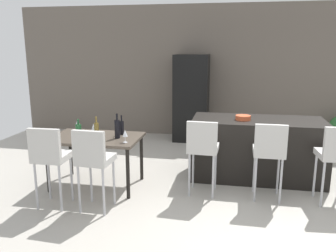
{
  "coord_description": "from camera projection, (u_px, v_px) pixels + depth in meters",
  "views": [
    {
      "loc": [
        -0.06,
        -4.66,
        1.99
      ],
      "look_at": [
        -0.98,
        0.26,
        0.85
      ],
      "focal_mm": 37.11,
      "sensor_mm": 36.0,
      "label": 1
    }
  ],
  "objects": [
    {
      "name": "wine_glass_near",
      "position": [
        94.0,
        127.0,
        4.99
      ],
      "size": [
        0.07,
        0.07,
        0.17
      ],
      "color": "silver",
      "rests_on": "dining_table"
    },
    {
      "name": "ground_plane",
      "position": [
        233.0,
        191.0,
        4.9
      ],
      "size": [
        10.0,
        10.0,
        0.0
      ],
      "primitive_type": "plane",
      "color": "#ADA89E"
    },
    {
      "name": "dining_table",
      "position": [
        96.0,
        142.0,
        4.98
      ],
      "size": [
        1.28,
        0.82,
        0.74
      ],
      "color": "#4C4238",
      "rests_on": "ground_plane"
    },
    {
      "name": "wine_bottle_right",
      "position": [
        122.0,
        127.0,
        5.06
      ],
      "size": [
        0.06,
        0.06,
        0.29
      ],
      "color": "black",
      "rests_on": "dining_table"
    },
    {
      "name": "wine_glass_left",
      "position": [
        78.0,
        123.0,
        5.29
      ],
      "size": [
        0.07,
        0.07,
        0.17
      ],
      "color": "silver",
      "rests_on": "dining_table"
    },
    {
      "name": "wine_bottle_far",
      "position": [
        117.0,
        129.0,
        4.86
      ],
      "size": [
        0.08,
        0.08,
        0.35
      ],
      "color": "black",
      "rests_on": "dining_table"
    },
    {
      "name": "bar_chair_middle",
      "position": [
        269.0,
        149.0,
        4.5
      ],
      "size": [
        0.4,
        0.4,
        1.05
      ],
      "color": "beige",
      "rests_on": "ground_plane"
    },
    {
      "name": "wine_bottle_corner",
      "position": [
        97.0,
        131.0,
        4.75
      ],
      "size": [
        0.06,
        0.06,
        0.33
      ],
      "color": "brown",
      "rests_on": "dining_table"
    },
    {
      "name": "bar_chair_left",
      "position": [
        203.0,
        146.0,
        4.65
      ],
      "size": [
        0.42,
        0.42,
        1.05
      ],
      "color": "beige",
      "rests_on": "ground_plane"
    },
    {
      "name": "back_wall",
      "position": [
        236.0,
        72.0,
        7.6
      ],
      "size": [
        10.0,
        0.12,
        2.9
      ],
      "primitive_type": "cube",
      "color": "#665B51",
      "rests_on": "ground_plane"
    },
    {
      "name": "wine_bottle_end",
      "position": [
        79.0,
        133.0,
        4.64
      ],
      "size": [
        0.08,
        0.08,
        0.32
      ],
      "color": "#194723",
      "rests_on": "dining_table"
    },
    {
      "name": "refrigerator",
      "position": [
        191.0,
        98.0,
        7.46
      ],
      "size": [
        0.72,
        0.68,
        1.84
      ],
      "primitive_type": "cube",
      "color": "black",
      "rests_on": "ground_plane"
    },
    {
      "name": "wine_glass_middle",
      "position": [
        125.0,
        133.0,
        4.63
      ],
      "size": [
        0.07,
        0.07,
        0.17
      ],
      "color": "silver",
      "rests_on": "dining_table"
    },
    {
      "name": "dining_chair_near",
      "position": [
        50.0,
        154.0,
        4.28
      ],
      "size": [
        0.41,
        0.41,
        1.05
      ],
      "color": "beige",
      "rests_on": "ground_plane"
    },
    {
      "name": "dining_chair_far",
      "position": [
        93.0,
        157.0,
        4.18
      ],
      "size": [
        0.42,
        0.42,
        1.05
      ],
      "color": "beige",
      "rests_on": "ground_plane"
    },
    {
      "name": "kitchen_island",
      "position": [
        257.0,
        149.0,
        5.36
      ],
      "size": [
        1.98,
        0.89,
        0.92
      ],
      "primitive_type": "cube",
      "color": "black",
      "rests_on": "ground_plane"
    },
    {
      "name": "bar_chair_right",
      "position": [
        336.0,
        153.0,
        4.35
      ],
      "size": [
        0.43,
        0.43,
        1.05
      ],
      "color": "beige",
      "rests_on": "ground_plane"
    },
    {
      "name": "fruit_bowl",
      "position": [
        243.0,
        118.0,
        5.21
      ],
      "size": [
        0.23,
        0.23,
        0.07
      ],
      "primitive_type": "cylinder",
      "color": "#C6512D",
      "rests_on": "kitchen_island"
    }
  ]
}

